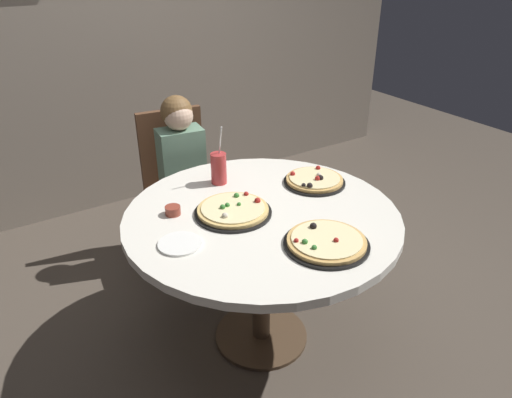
# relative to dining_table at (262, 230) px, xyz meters

# --- Properties ---
(ground_plane) EXTENTS (8.00, 8.00, 0.00)m
(ground_plane) POSITION_rel_dining_table_xyz_m (0.00, 0.00, -0.66)
(ground_plane) COLOR #4C4238
(wall_with_window) EXTENTS (5.20, 0.14, 2.90)m
(wall_with_window) POSITION_rel_dining_table_xyz_m (-0.00, 1.94, 0.79)
(wall_with_window) COLOR gray
(wall_with_window) RESTS_ON ground_plane
(dining_table) EXTENTS (1.26, 1.26, 0.75)m
(dining_table) POSITION_rel_dining_table_xyz_m (0.00, 0.00, 0.00)
(dining_table) COLOR silver
(dining_table) RESTS_ON ground_plane
(chair_wooden) EXTENTS (0.45, 0.45, 0.95)m
(chair_wooden) POSITION_rel_dining_table_xyz_m (0.01, 0.97, -0.13)
(chair_wooden) COLOR brown
(chair_wooden) RESTS_ON ground_plane
(diner_child) EXTENTS (0.29, 0.42, 1.08)m
(diner_child) POSITION_rel_dining_table_xyz_m (-0.01, 0.79, -0.17)
(diner_child) COLOR #3F4766
(diner_child) RESTS_ON ground_plane
(pizza_veggie) EXTENTS (0.31, 0.31, 0.05)m
(pizza_veggie) POSITION_rel_dining_table_xyz_m (0.39, 0.11, 0.11)
(pizza_veggie) COLOR black
(pizza_veggie) RESTS_ON dining_table
(pizza_cheese) EXTENTS (0.35, 0.35, 0.05)m
(pizza_cheese) POSITION_rel_dining_table_xyz_m (0.07, -0.36, 0.11)
(pizza_cheese) COLOR black
(pizza_cheese) RESTS_ON dining_table
(pizza_pepperoni) EXTENTS (0.35, 0.35, 0.05)m
(pizza_pepperoni) POSITION_rel_dining_table_xyz_m (-0.11, 0.07, 0.11)
(pizza_pepperoni) COLOR black
(pizza_pepperoni) RESTS_ON dining_table
(soda_cup) EXTENTS (0.08, 0.08, 0.31)m
(soda_cup) POSITION_rel_dining_table_xyz_m (-0.01, 0.38, 0.17)
(soda_cup) COLOR #B73333
(soda_cup) RESTS_ON dining_table
(sauce_bowl) EXTENTS (0.07, 0.07, 0.04)m
(sauce_bowl) POSITION_rel_dining_table_xyz_m (-0.34, 0.21, 0.11)
(sauce_bowl) COLOR brown
(sauce_bowl) RESTS_ON dining_table
(plate_small) EXTENTS (0.18, 0.18, 0.01)m
(plate_small) POSITION_rel_dining_table_xyz_m (-0.42, -0.04, 0.10)
(plate_small) COLOR white
(plate_small) RESTS_ON dining_table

